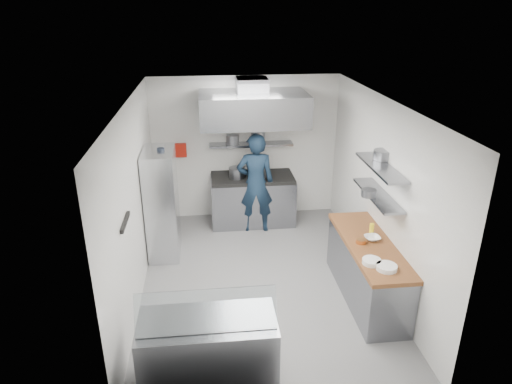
{
  "coord_description": "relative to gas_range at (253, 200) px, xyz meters",
  "views": [
    {
      "loc": [
        -0.74,
        -6.04,
        4.01
      ],
      "look_at": [
        0.0,
        0.6,
        1.25
      ],
      "focal_mm": 32.0,
      "sensor_mm": 36.0,
      "label": 1
    }
  ],
  "objects": [
    {
      "name": "stock_pot_mid",
      "position": [
        0.09,
        -0.06,
        0.63
      ],
      "size": [
        0.33,
        0.33,
        0.24
      ],
      "primitive_type": "cylinder",
      "color": "slate",
      "rests_on": "cooktop"
    },
    {
      "name": "wall_shelf_upper",
      "position": [
        1.54,
        -2.4,
        1.47
      ],
      "size": [
        0.3,
        1.3,
        0.04
      ],
      "primitive_type": "cube",
      "color": "gray",
      "rests_on": "wall_right"
    },
    {
      "name": "stock_pot_left",
      "position": [
        -0.3,
        -0.05,
        0.61
      ],
      "size": [
        0.3,
        0.3,
        0.2
      ],
      "primitive_type": "cylinder",
      "color": "slate",
      "rests_on": "cooktop"
    },
    {
      "name": "wall_back",
      "position": [
        -0.1,
        0.4,
        0.95
      ],
      "size": [
        3.6,
        2.8,
        0.02
      ],
      "primitive_type": "cube",
      "rotation": [
        1.57,
        0.0,
        0.0
      ],
      "color": "white",
      "rests_on": "floor"
    },
    {
      "name": "red_firebox",
      "position": [
        -1.35,
        0.34,
        0.97
      ],
      "size": [
        0.22,
        0.1,
        0.26
      ],
      "primitive_type": "cube",
      "color": "#B0190E",
      "rests_on": "wall_back"
    },
    {
      "name": "chef",
      "position": [
        0.02,
        -0.35,
        0.5
      ],
      "size": [
        0.72,
        0.49,
        1.9
      ],
      "primitive_type": "imported",
      "rotation": [
        0.0,
        0.0,
        3.09
      ],
      "color": "#112134",
      "rests_on": "floor"
    },
    {
      "name": "wire_rack",
      "position": [
        -1.63,
        -1.04,
        0.48
      ],
      "size": [
        0.5,
        0.9,
        1.85
      ],
      "primitive_type": "cube",
      "color": "silver",
      "rests_on": "floor"
    },
    {
      "name": "squeeze_bottle",
      "position": [
        1.48,
        -2.47,
        0.54
      ],
      "size": [
        0.06,
        0.06,
        0.18
      ],
      "primitive_type": "cylinder",
      "color": "yellow",
      "rests_on": "prep_counter_top"
    },
    {
      "name": "knife_strip",
      "position": [
        -1.88,
        -3.0,
        1.1
      ],
      "size": [
        0.04,
        0.55,
        0.05
      ],
      "primitive_type": "cube",
      "color": "black",
      "rests_on": "wall_left"
    },
    {
      "name": "display_case",
      "position": [
        -0.92,
        -4.1,
        -0.03
      ],
      "size": [
        1.5,
        0.7,
        0.85
      ],
      "primitive_type": "cube",
      "color": "gray",
      "rests_on": "floor"
    },
    {
      "name": "prep_counter_base",
      "position": [
        1.38,
        -2.7,
        -0.03
      ],
      "size": [
        0.62,
        2.0,
        0.84
      ],
      "primitive_type": "cube",
      "color": "gray",
      "rests_on": "floor"
    },
    {
      "name": "plate_stack_a",
      "position": [
        1.35,
        -3.39,
        0.48
      ],
      "size": [
        0.27,
        0.27,
        0.06
      ],
      "primitive_type": "cylinder",
      "color": "white",
      "rests_on": "prep_counter_top"
    },
    {
      "name": "display_glass",
      "position": [
        -0.92,
        -4.22,
        0.62
      ],
      "size": [
        1.47,
        0.19,
        0.42
      ],
      "primitive_type": "cube",
      "rotation": [
        -0.38,
        0.0,
        0.0
      ],
      "color": "silver",
      "rests_on": "display_case"
    },
    {
      "name": "rack_bin_b",
      "position": [
        -1.63,
        -0.82,
        0.85
      ],
      "size": [
        0.13,
        0.17,
        0.15
      ],
      "primitive_type": "cube",
      "color": "yellow",
      "rests_on": "wire_rack"
    },
    {
      "name": "cooktop",
      "position": [
        0.0,
        0.0,
        0.48
      ],
      "size": [
        1.57,
        0.78,
        0.06
      ],
      "primitive_type": "cube",
      "color": "black",
      "rests_on": "gas_range"
    },
    {
      "name": "wall_shelf_lower",
      "position": [
        1.54,
        -2.4,
        1.05
      ],
      "size": [
        0.3,
        1.3,
        0.04
      ],
      "primitive_type": "cube",
      "color": "gray",
      "rests_on": "wall_right"
    },
    {
      "name": "ceiling",
      "position": [
        -0.1,
        -2.1,
        2.35
      ],
      "size": [
        5.0,
        5.0,
        0.0
      ],
      "primitive_type": "plane",
      "rotation": [
        3.14,
        0.0,
        0.0
      ],
      "color": "silver",
      "rests_on": "wall_back"
    },
    {
      "name": "shelf_pot_d",
      "position": [
        1.66,
        -2.14,
        1.56
      ],
      "size": [
        0.27,
        0.27,
        0.14
      ],
      "primitive_type": "cylinder",
      "color": "slate",
      "rests_on": "wall_shelf_upper"
    },
    {
      "name": "shelf_pot_a",
      "position": [
        -0.35,
        0.23,
        1.18
      ],
      "size": [
        0.24,
        0.24,
        0.18
      ],
      "primitive_type": "cylinder",
      "color": "slate",
      "rests_on": "over_range_shelf"
    },
    {
      "name": "rack_bin_a",
      "position": [
        -1.63,
        -1.09,
        0.35
      ],
      "size": [
        0.15,
        0.19,
        0.17
      ],
      "primitive_type": "cube",
      "color": "white",
      "rests_on": "wire_rack"
    },
    {
      "name": "shelf_pot_b",
      "position": [
        0.15,
        0.46,
        1.2
      ],
      "size": [
        0.3,
        0.3,
        0.22
      ],
      "primitive_type": "cylinder",
      "color": "slate",
      "rests_on": "over_range_shelf"
    },
    {
      "name": "wall_left",
      "position": [
        -1.9,
        -2.1,
        0.95
      ],
      "size": [
        2.8,
        5.0,
        0.02
      ],
      "primitive_type": "cube",
      "rotation": [
        1.57,
        0.0,
        1.57
      ],
      "color": "white",
      "rests_on": "floor"
    },
    {
      "name": "wall_right",
      "position": [
        1.7,
        -2.1,
        0.95
      ],
      "size": [
        2.8,
        5.0,
        0.02
      ],
      "primitive_type": "cube",
      "rotation": [
        1.57,
        0.0,
        -1.57
      ],
      "color": "white",
      "rests_on": "floor"
    },
    {
      "name": "prep_counter_top",
      "position": [
        1.38,
        -2.7,
        0.42
      ],
      "size": [
        0.65,
        2.04,
        0.06
      ],
      "primitive_type": "cube",
      "color": "brown",
      "rests_on": "prep_counter_base"
    },
    {
      "name": "floor",
      "position": [
        -0.1,
        -2.1,
        -0.45
      ],
      "size": [
        5.0,
        5.0,
        0.0
      ],
      "primitive_type": "plane",
      "color": "slate",
      "rests_on": "ground"
    },
    {
      "name": "shelf_pot_c",
      "position": [
        1.38,
        -2.48,
        1.12
      ],
      "size": [
        0.21,
        0.21,
        0.1
      ],
      "primitive_type": "cylinder",
      "color": "slate",
      "rests_on": "wall_shelf_lower"
    },
    {
      "name": "copper_pan",
      "position": [
        1.25,
        -2.69,
        0.48
      ],
      "size": [
        0.15,
        0.15,
        0.06
      ],
      "primitive_type": "cylinder",
      "color": "#D07C3A",
      "rests_on": "prep_counter_top"
    },
    {
      "name": "over_range_shelf",
      "position": [
        0.0,
        0.24,
        1.07
      ],
      "size": [
        1.6,
        0.3,
        0.04
      ],
      "primitive_type": "cube",
      "color": "gray",
      "rests_on": "wall_back"
    },
    {
      "name": "mixing_bowl",
      "position": [
        1.44,
        -2.62,
        0.48
      ],
      "size": [
        0.24,
        0.24,
        0.05
      ],
      "primitive_type": "imported",
      "rotation": [
        0.0,
        0.0,
        0.08
      ],
      "color": "white",
      "rests_on": "prep_counter_top"
    },
    {
      "name": "rack_jar",
      "position": [
        -1.58,
        -1.06,
        1.35
      ],
      "size": [
        0.12,
        0.12,
        0.18
      ],
      "primitive_type": "cylinder",
      "color": "black",
      "rests_on": "wire_rack"
    },
    {
      "name": "extractor_hood",
      "position": [
        0.0,
        -0.18,
        1.85
      ],
      "size": [
        1.9,
        1.15,
        0.55
      ],
      "primitive_type": "cube",
      "color": "gray",
      "rests_on": "wall_back"
    },
    {
      "name": "gas_range",
      "position": [
        0.0,
        0.0,
        0.0
      ],
      "size": [
        1.6,
        0.8,
        0.9
      ],
      "primitive_type": "cube",
      "color": "gray",
      "rests_on": "floor"
    },
    {
      "name": "hood_duct",
      "position": [
        0.0,
        0.05,
        2.23
      ],
      "size": [
        0.55,
        0.55,
        0.24
      ],
      "primitive_type": "cube",
      "color": "slate",
      "rests_on": "extractor_hood"
    },
    {
      "name": "plate_stack_b",
      "position": [
        1.21,
        -3.24,
        0.48
      ],
      "size": [
        0.24,
        0.24,
        0.06
      ],
      "primitive_type": "cylinder",
      "color": "white",
      "rests_on": "prep_counter_top"
    },
    {
      "name": "wall_front",
      "position": [
        -0.1,
        -4.6,
        0.95
      ],
      "size": [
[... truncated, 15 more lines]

